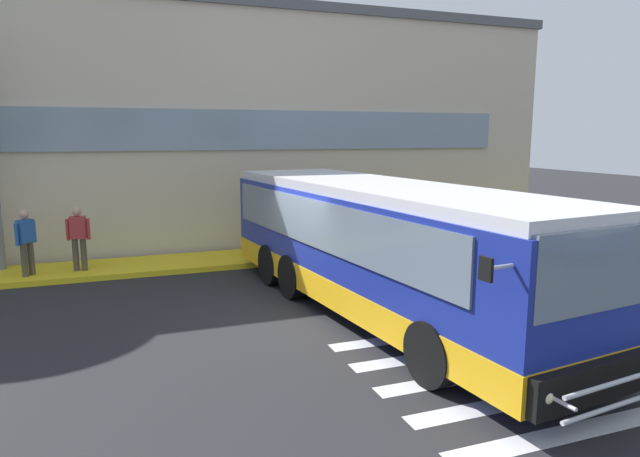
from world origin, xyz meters
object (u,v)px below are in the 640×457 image
(bus_main_foreground, at_px, (381,251))
(passenger_near_column, at_px, (26,239))
(passenger_by_doorway, at_px, (79,234))
(safety_bollard_yellow, at_px, (360,246))

(bus_main_foreground, distance_m, passenger_near_column, 8.97)
(passenger_by_doorway, height_order, safety_bollard_yellow, passenger_by_doorway)
(passenger_near_column, bearing_deg, passenger_by_doorway, 8.30)
(bus_main_foreground, bearing_deg, safety_bollard_yellow, 70.70)
(bus_main_foreground, bearing_deg, passenger_by_doorway, 137.24)
(bus_main_foreground, bearing_deg, passenger_near_column, 143.28)
(passenger_near_column, bearing_deg, bus_main_foreground, -36.72)
(passenger_by_doorway, relative_size, safety_bollard_yellow, 1.86)
(passenger_near_column, relative_size, passenger_by_doorway, 1.00)
(bus_main_foreground, height_order, passenger_by_doorway, bus_main_foreground)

